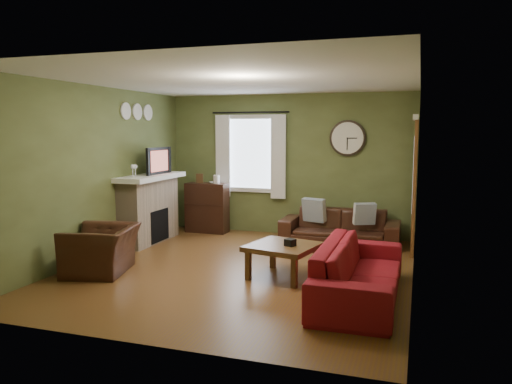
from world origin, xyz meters
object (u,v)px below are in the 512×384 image
(sofa_brown, at_px, (340,227))
(coffee_table, at_px, (283,261))
(armchair, at_px, (101,250))
(sofa_red, at_px, (360,271))
(bookshelf, at_px, (207,208))

(sofa_brown, height_order, coffee_table, sofa_brown)
(armchair, bearing_deg, coffee_table, 88.89)
(sofa_red, relative_size, armchair, 2.26)
(bookshelf, height_order, sofa_red, bookshelf)
(bookshelf, xyz_separation_m, sofa_brown, (2.56, -0.20, -0.18))
(sofa_red, distance_m, coffee_table, 1.19)
(sofa_red, distance_m, armchair, 3.47)
(sofa_red, height_order, coffee_table, sofa_red)
(sofa_brown, xyz_separation_m, sofa_red, (0.65, -2.76, 0.03))
(armchair, xyz_separation_m, coffee_table, (2.41, 0.56, -0.10))
(bookshelf, distance_m, sofa_red, 4.37)
(coffee_table, bearing_deg, armchair, -166.86)
(bookshelf, distance_m, armchair, 3.00)
(sofa_red, relative_size, coffee_table, 2.66)
(bookshelf, height_order, armchair, bookshelf)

